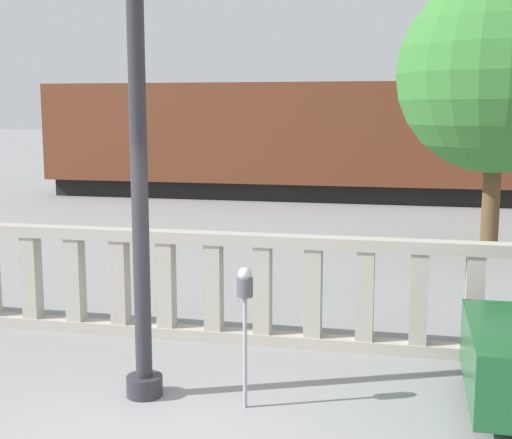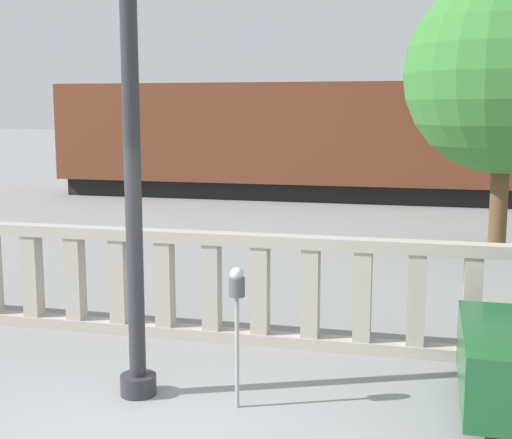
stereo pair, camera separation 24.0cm
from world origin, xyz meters
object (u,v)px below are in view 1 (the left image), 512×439
Objects in this scene: lamppost at (136,55)px; tree_left at (497,74)px; parking_meter at (245,298)px; train_near at (418,139)px.

tree_left is at bearing 63.44° from lamppost.
lamppost is at bearing 176.44° from parking_meter.
train_near is 8.03m from tree_left.
parking_meter is 0.06× the size of train_near.
parking_meter is 0.26× the size of tree_left.
train_near is at bearing 100.05° from tree_left.
tree_left is (4.03, 8.06, 0.15)m from lamppost.
train_near is 4.27× the size of tree_left.
parking_meter is (1.04, -0.06, -2.22)m from lamppost.
parking_meter is 15.99m from train_near.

